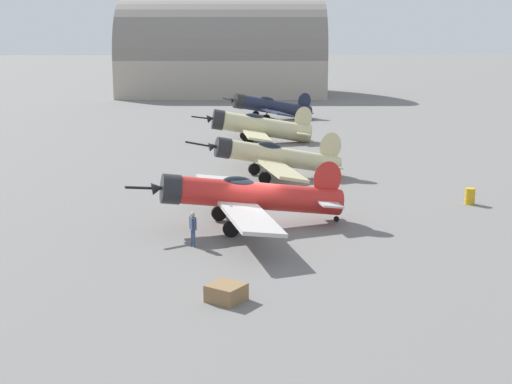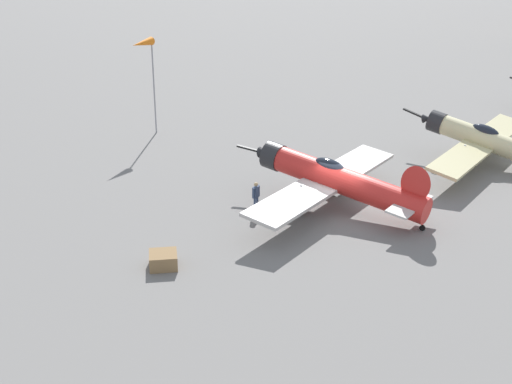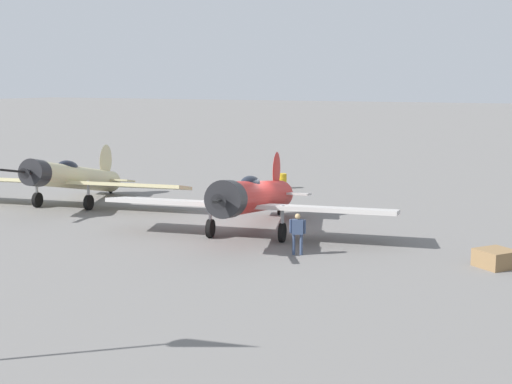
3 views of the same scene
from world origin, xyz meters
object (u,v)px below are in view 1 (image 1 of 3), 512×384
Objects in this scene: equipment_crate at (226,293)px; fuel_drum at (470,196)px; ground_crew_mechanic at (193,226)px; airplane_foreground at (246,196)px; airplane_outer_stand at (270,107)px; airplane_far_line at (258,126)px; airplane_mid_apron at (274,156)px.

equipment_crate is 20.28m from fuel_drum.
ground_crew_mechanic is at bearing 12.94° from equipment_crate.
airplane_foreground is 42.79m from airplane_outer_stand.
airplane_far_line is 1.03× the size of airplane_outer_stand.
airplane_foreground is at bearing 109.91° from fuel_drum.
ground_crew_mechanic is (-15.25, 4.46, -0.53)m from airplane_mid_apron.
airplane_foreground is at bearing 69.05° from airplane_mid_apron.
airplane_mid_apron is 1.22× the size of airplane_outer_stand.
airplane_far_line reaches higher than airplane_mid_apron.
airplane_far_line is at bearing 27.00° from fuel_drum.
airplane_foreground is 1.12× the size of airplane_far_line.
airplane_mid_apron is 8.37× the size of ground_crew_mechanic.
airplane_mid_apron reaches higher than fuel_drum.
airplane_outer_stand is 6.84× the size of ground_crew_mechanic.
airplane_foreground is at bearing 31.94° from ground_crew_mechanic.
airplane_mid_apron is (12.01, -1.97, -0.12)m from airplane_foreground.
airplane_foreground is 4.14m from ground_crew_mechanic.
ground_crew_mechanic reaches higher than equipment_crate.
fuel_drum is at bearing -171.95° from airplane_foreground.
airplane_outer_stand is at bearing -101.67° from airplane_far_line.
airplane_foreground is 13.69m from fuel_drum.
equipment_crate is (-22.33, 2.83, -1.19)m from airplane_mid_apron.
airplane_outer_stand is 46.26m from ground_crew_mechanic.
equipment_crate is at bearing 73.37° from airplane_foreground.
airplane_far_line is 7.02× the size of ground_crew_mechanic.
ground_crew_mechanic is at bearing 77.33° from airplane_far_line.
equipment_crate is at bearing 81.16° from airplane_far_line.
airplane_mid_apron is at bearing 86.85° from airplane_far_line.
ground_crew_mechanic is at bearing 62.07° from airplane_mid_apron.
airplane_outer_stand is at bearing -105.94° from airplane_foreground.
airplane_outer_stand is 39.28m from fuel_drum.
airplane_outer_stand reaches higher than ground_crew_mechanic.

